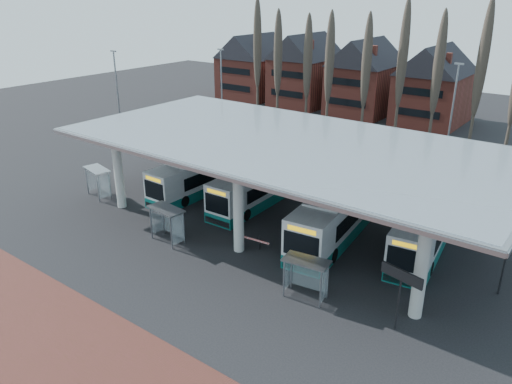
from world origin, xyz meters
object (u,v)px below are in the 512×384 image
Objects in this scene: bus_2 at (340,212)px; shelter_1 at (168,217)px; bus_0 at (205,174)px; shelter_0 at (99,176)px; bus_1 at (262,184)px; bus_3 at (427,226)px; shelter_2 at (307,269)px.

shelter_1 is (-8.85, -7.98, 0.16)m from bus_2.
shelter_0 is at bearing -133.71° from bus_0.
bus_1 is 13.58m from shelter_0.
bus_2 is 5.85m from bus_3.
shelter_1 is 11.11m from shelter_2.
bus_2 is (13.19, -0.50, 0.15)m from bus_0.
shelter_1 is at bearing 1.09° from shelter_0.
bus_0 reaches higher than shelter_2.
shelter_2 is (-3.30, -9.96, 0.23)m from bus_3.
bus_1 is 13.85m from shelter_2.
bus_3 is at bearing 40.82° from shelter_1.
shelter_2 is (21.60, -2.34, -0.04)m from shelter_0.
shelter_2 is at bearing -80.92° from bus_2.
bus_0 is 8.80m from shelter_0.
bus_1 is at bearing 128.36° from shelter_2.
bus_1 is at bearing 174.86° from bus_3.
shelter_0 reaches higher than shelter_2.
bus_3 is at bearing 4.89° from bus_0.
bus_0 is 4.08× the size of shelter_1.
bus_3 is (18.74, 1.35, 0.02)m from bus_0.
bus_2 is at bearing -1.41° from bus_0.
bus_1 is 4.11× the size of shelter_1.
bus_1 is at bearing 163.39° from bus_2.
bus_2 reaches higher than shelter_0.
bus_2 is at bearing -11.83° from bus_1.
shelter_2 is (2.25, -8.11, 0.10)m from bus_2.
bus_0 is at bearing 58.49° from shelter_0.
shelter_2 is at bearing -45.03° from bus_1.
bus_0 is 0.89× the size of bus_2.
bus_2 reaches higher than shelter_1.
shelter_1 is (-14.40, -9.83, 0.29)m from bus_3.
shelter_1 reaches higher than shelter_2.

